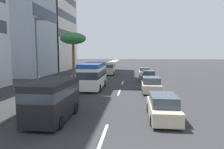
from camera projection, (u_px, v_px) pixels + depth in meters
The scene contains 15 objects.
ground_plane at pixel (125, 76), 37.13m from camera, with size 198.00×198.00×0.00m, color #2D2D30.
sidewalk_right at pixel (81, 76), 37.94m from camera, with size 162.00×3.30×0.15m, color #B2ADA3.
lane_stripe_near at pixel (103, 135), 10.73m from camera, with size 3.20×0.16×0.01m, color silver.
lane_stripe_mid at pixel (119, 92), 22.28m from camera, with size 3.20×0.16×0.01m, color silver.
lane_stripe_far at pixel (123, 83), 29.29m from camera, with size 3.20×0.16×0.01m, color silver.
van_lead at pixel (109, 68), 40.41m from camera, with size 4.91×2.23×2.33m.
van_second at pixel (53, 97), 13.12m from camera, with size 4.97×2.20×2.53m.
car_third at pixel (144, 72), 37.83m from camera, with size 4.77×1.84×1.56m.
car_fourth at pixel (163, 107), 13.36m from camera, with size 4.69×1.80×1.62m.
minibus_fifth at pixel (93, 75), 24.41m from camera, with size 6.54×2.44×3.03m.
car_sixth at pixel (148, 77), 30.16m from camera, with size 4.12×1.82×1.68m.
car_seventh at pixel (151, 85), 22.32m from camera, with size 4.43×1.97×1.68m.
pedestrian_mid_block at pixel (39, 83), 21.84m from camera, with size 0.33×0.38×1.68m.
palm_tree at pixel (73, 39), 33.96m from camera, with size 4.23×4.23×7.39m.
street_lamp at pixel (38, 50), 17.60m from camera, with size 0.24×0.97×7.08m.
Camera 1 is at (-5.43, -1.51, 4.28)m, focal length 33.25 mm.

